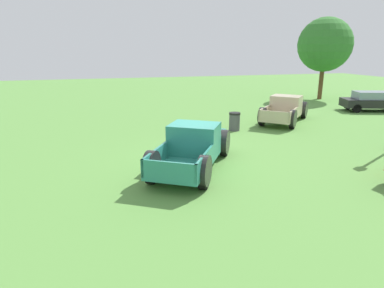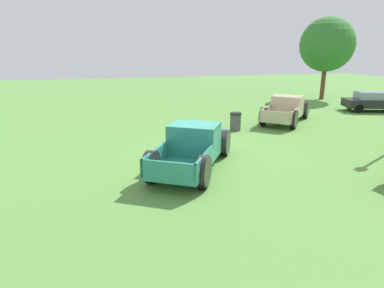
% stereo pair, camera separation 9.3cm
% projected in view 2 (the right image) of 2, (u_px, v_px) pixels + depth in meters
% --- Properties ---
extents(ground_plane, '(80.00, 80.00, 0.00)m').
position_uv_depth(ground_plane, '(192.00, 162.00, 12.60)').
color(ground_plane, '#5B9342').
extents(pickup_truck_foreground, '(5.25, 4.19, 1.55)m').
position_uv_depth(pickup_truck_foreground, '(195.00, 146.00, 12.09)').
color(pickup_truck_foreground, '#2D8475').
rests_on(pickup_truck_foreground, ground_plane).
extents(pickup_truck_behind_right, '(4.73, 4.69, 1.51)m').
position_uv_depth(pickup_truck_behind_right, '(287.00, 109.00, 19.66)').
color(pickup_truck_behind_right, '#C6B793').
rests_on(pickup_truck_behind_right, ground_plane).
extents(sedan_distant_a, '(2.83, 4.32, 1.34)m').
position_uv_depth(sedan_distant_a, '(375.00, 101.00, 22.80)').
color(sedan_distant_a, black).
rests_on(sedan_distant_a, ground_plane).
extents(trash_can, '(0.59, 0.59, 0.95)m').
position_uv_depth(trash_can, '(235.00, 122.00, 17.39)').
color(trash_can, '#4C4C51').
rests_on(trash_can, ground_plane).
extents(oak_tree_west, '(4.39, 4.39, 6.69)m').
position_uv_depth(oak_tree_west, '(327.00, 45.00, 27.41)').
color(oak_tree_west, brown).
rests_on(oak_tree_west, ground_plane).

